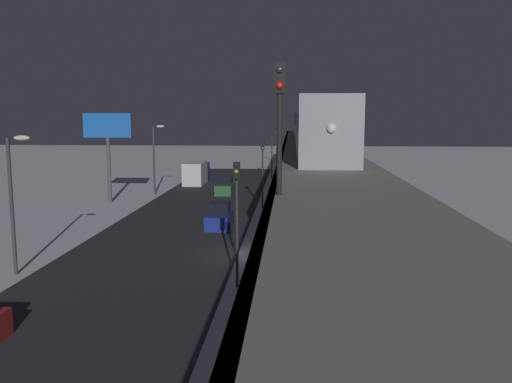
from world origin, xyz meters
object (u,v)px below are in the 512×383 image
Objects in this scene: rail_signal at (280,106)px; traffic_light_distant at (277,140)px; traffic_light_mid at (263,164)px; subway_train at (307,121)px; traffic_light_far at (272,148)px; commercial_billboard at (108,134)px; sedan_blue at (220,217)px; traffic_light_near at (237,206)px; box_truck at (196,173)px; sedan_green at (225,187)px.

traffic_light_distant is (2.33, -80.49, -4.78)m from rail_signal.
subway_train is at bearing -111.74° from traffic_light_mid.
traffic_light_far is 26.65m from commercial_billboard.
commercial_billboard is (12.54, -10.83, 6.04)m from sedan_blue.
rail_signal is at bearing 87.26° from subway_train.
traffic_light_far is at bearing -87.65° from rail_signal.
commercial_billboard reaches higher than traffic_light_near.
rail_signal is 39.63m from commercial_billboard.
rail_signal is 53.02m from box_truck.
rail_signal reaches higher than subway_train.
traffic_light_near and traffic_light_mid have the same top height.
rail_signal is 80.67m from traffic_light_distant.
traffic_light_far is at bearing -125.59° from commercial_billboard.
traffic_light_mid is (-4.70, 8.91, 3.40)m from sedan_green.
commercial_billboard is (17.77, -35.36, -2.15)m from rail_signal.
traffic_light_mid is at bearing 68.26° from subway_train.
rail_signal is (2.13, 44.56, 0.95)m from subway_train.
traffic_light_mid is at bearing 71.82° from sedan_blue.
traffic_light_near is at bearing -76.62° from rail_signal.
subway_train is 44.62m from rail_signal.
traffic_light_near and traffic_light_far have the same top height.
commercial_billboard is at bearing -147.21° from sedan_green.
traffic_light_mid is at bearing 172.63° from commercial_billboard.
sedan_green is at bearing -147.21° from commercial_billboard.
traffic_light_distant is (-2.90, -55.96, 3.41)m from sedan_blue.
commercial_billboard is (15.44, 21.57, 2.63)m from traffic_light_far.
rail_signal is 0.62× the size of traffic_light_mid.
traffic_light_far is 23.56m from traffic_light_distant.
sedan_blue is 0.59× the size of box_truck.
subway_train is 36.41m from traffic_light_distant.
commercial_billboard is (19.90, 9.20, -1.20)m from subway_train.
traffic_light_mid is 15.79m from commercial_billboard.
traffic_light_mid reaches higher than sedan_green.
subway_train reaches higher than sedan_green.
traffic_light_near is at bearing -81.77° from sedan_green.
traffic_light_mid reaches higher than box_truck.
traffic_light_mid is (2.33, -33.37, -4.78)m from rail_signal.
rail_signal is 0.54× the size of box_truck.
box_truck is at bearing 31.47° from traffic_light_far.
box_truck is at bearing 72.08° from traffic_light_distant.
traffic_light_distant is at bearing -88.34° from rail_signal.
traffic_light_mid is at bearing -62.20° from sedan_green.
commercial_billboard reaches higher than sedan_blue.
sedan_green is (9.16, 2.28, -7.23)m from subway_train.
commercial_billboard is at bearing -58.87° from traffic_light_near.
traffic_light_mid is (4.46, 11.19, -3.84)m from subway_train.
traffic_light_near is 47.12m from traffic_light_far.
sedan_blue is 0.68× the size of traffic_light_distant.
subway_train is at bearing 97.08° from traffic_light_distant.
commercial_billboard reaches higher than sedan_green.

